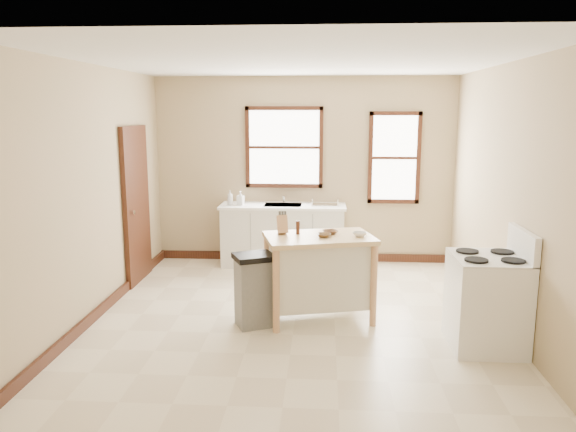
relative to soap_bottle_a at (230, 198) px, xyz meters
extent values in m
plane|color=#F6E6C3|center=(1.08, -2.13, -1.03)|extent=(5.00, 5.00, 0.00)
plane|color=white|center=(1.08, -2.13, 1.77)|extent=(5.00, 5.00, 0.00)
cube|color=tan|center=(1.08, 0.37, 0.37)|extent=(4.50, 0.04, 2.80)
cube|color=tan|center=(-1.17, -2.13, 0.37)|extent=(0.04, 5.00, 2.80)
cube|color=tan|center=(3.33, -2.13, 0.37)|extent=(0.04, 5.00, 2.80)
cube|color=#33180E|center=(-1.13, -0.83, 0.02)|extent=(0.06, 0.90, 2.10)
cube|color=#33180E|center=(1.08, 0.34, -0.97)|extent=(4.50, 0.04, 0.12)
cube|color=#33180E|center=(-1.14, -2.13, -0.97)|extent=(0.04, 5.00, 0.12)
cylinder|color=silver|center=(0.78, 0.25, 0.00)|extent=(0.03, 0.03, 0.22)
imported|color=#B2B2B2|center=(0.00, 0.00, 0.00)|extent=(0.10, 0.11, 0.22)
imported|color=#B2B2B2|center=(0.15, 0.02, -0.01)|extent=(0.11, 0.11, 0.20)
cylinder|color=#422011|center=(1.10, -2.06, -0.01)|extent=(0.05, 0.05, 0.15)
imported|color=brown|center=(1.39, -2.18, -0.06)|extent=(0.18, 0.18, 0.04)
imported|color=brown|center=(1.46, -2.02, -0.06)|extent=(0.22, 0.22, 0.04)
imported|color=white|center=(1.78, -2.13, -0.06)|extent=(0.15, 0.15, 0.05)
camera|label=1|loc=(1.38, -8.12, 1.27)|focal=35.00mm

